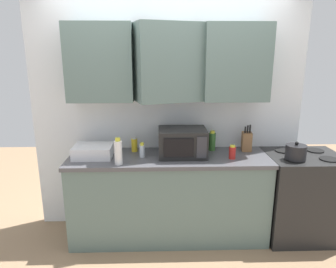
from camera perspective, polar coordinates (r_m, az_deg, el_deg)
wall_back_with_cabinets at (r=3.21m, az=0.04°, el=8.59°), size 2.91×0.51×2.60m
counter_run at (r=3.31m, az=0.16°, el=-11.50°), size 2.04×0.63×0.90m
stove_range at (r=3.61m, az=23.41°, el=-10.40°), size 0.76×0.64×0.91m
kettle at (r=3.24m, az=22.66°, el=-3.11°), size 0.20×0.20×0.18m
microwave at (r=3.11m, az=2.67°, el=-1.56°), size 0.48×0.37×0.28m
dish_rack at (r=3.18m, az=-13.72°, el=-3.12°), size 0.38×0.30×0.12m
knife_block at (r=3.38m, az=14.40°, el=-1.31°), size 0.12×0.13×0.29m
bottle_clear_tall at (r=3.10m, az=-4.83°, el=-3.07°), size 0.05×0.05×0.15m
bottle_white_jar at (r=2.91m, az=-9.23°, el=-3.34°), size 0.07×0.07×0.26m
bottle_yellow_mustard at (r=3.28m, az=-6.27°, el=-1.96°), size 0.06×0.06×0.16m
bottle_green_oil at (r=3.33m, az=8.20°, el=-1.31°), size 0.07×0.07×0.22m
bottle_red_sauce at (r=3.11m, az=11.86°, el=-3.34°), size 0.07×0.07×0.14m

